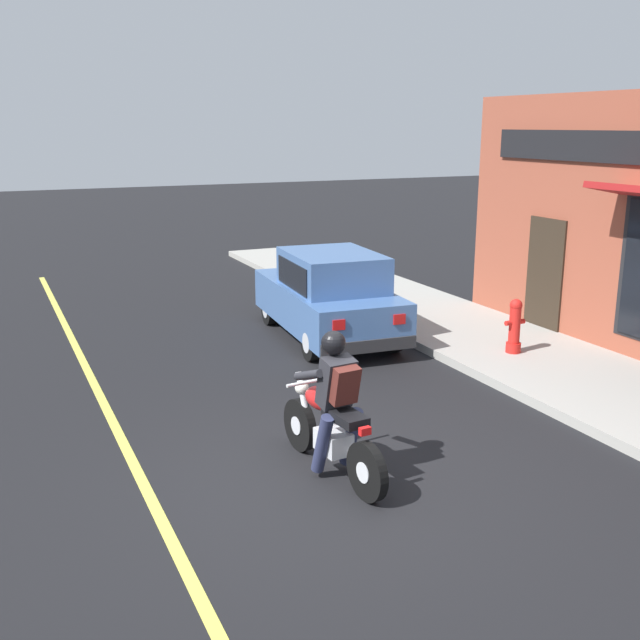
{
  "coord_description": "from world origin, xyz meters",
  "views": [
    {
      "loc": [
        -3.11,
        -6.59,
        3.69
      ],
      "look_at": [
        1.25,
        2.92,
        0.95
      ],
      "focal_mm": 42.0,
      "sensor_mm": 36.0,
      "label": 1
    }
  ],
  "objects": [
    {
      "name": "lane_stripe",
      "position": [
        -1.8,
        3.0,
        0.0
      ],
      "size": [
        0.12,
        19.8,
        0.01
      ],
      "primitive_type": "cube",
      "color": "#D1C64C",
      "rests_on": "ground"
    },
    {
      "name": "sidewalk_curb",
      "position": [
        4.72,
        3.0,
        0.07
      ],
      "size": [
        2.6,
        22.0,
        0.14
      ],
      "primitive_type": "cube",
      "color": "#9E9B93",
      "rests_on": "ground"
    },
    {
      "name": "motorcycle_with_rider",
      "position": [
        0.13,
        0.15,
        0.68
      ],
      "size": [
        0.61,
        2.02,
        1.62
      ],
      "color": "black",
      "rests_on": "ground"
    },
    {
      "name": "fire_hydrant",
      "position": [
        4.51,
        2.57,
        0.57
      ],
      "size": [
        0.36,
        0.24,
        0.88
      ],
      "color": "red",
      "rests_on": "sidewalk_curb"
    },
    {
      "name": "car_hatchback",
      "position": [
        2.38,
        5.01,
        0.77
      ],
      "size": [
        1.94,
        3.9,
        1.57
      ],
      "color": "black",
      "rests_on": "ground"
    },
    {
      "name": "ground_plane",
      "position": [
        0.0,
        0.0,
        0.0
      ],
      "size": [
        80.0,
        80.0,
        0.0
      ],
      "primitive_type": "plane",
      "color": "black"
    }
  ]
}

